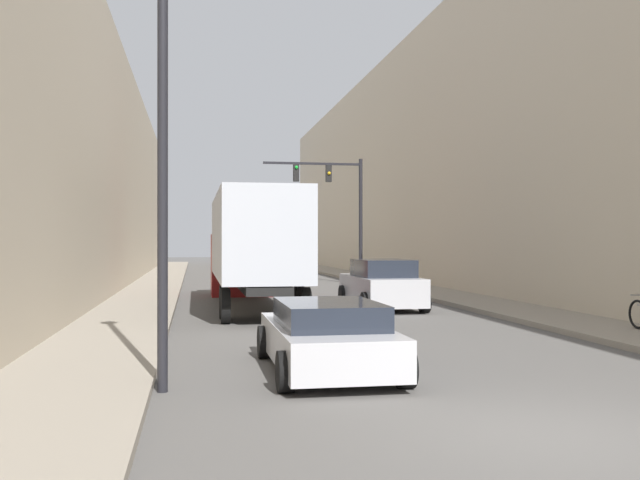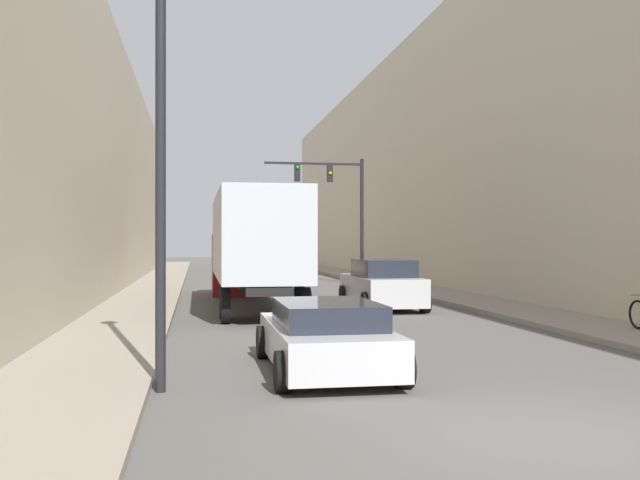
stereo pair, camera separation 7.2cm
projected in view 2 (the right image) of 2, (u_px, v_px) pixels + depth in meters
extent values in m
plane|color=#565451|center=(549.00, 436.00, 8.37)|extent=(200.00, 200.00, 0.00)
cube|color=gray|center=(385.00, 282.00, 38.97)|extent=(2.57, 80.00, 0.15)
cube|color=gray|center=(158.00, 285.00, 36.90)|extent=(2.57, 80.00, 0.15)
cube|color=beige|center=(459.00, 161.00, 39.72)|extent=(6.00, 80.00, 13.63)
cube|color=beige|center=(72.00, 177.00, 36.18)|extent=(6.00, 80.00, 11.18)
cube|color=#B2B7C1|center=(254.00, 236.00, 24.11)|extent=(2.56, 10.55, 2.76)
cube|color=black|center=(254.00, 281.00, 24.11)|extent=(1.28, 10.55, 0.24)
cube|color=maroon|center=(242.00, 265.00, 30.42)|extent=(2.56, 2.24, 2.61)
cylinder|color=black|center=(226.00, 306.00, 19.90)|extent=(0.25, 1.00, 1.00)
cylinder|color=black|center=(305.00, 305.00, 20.29)|extent=(0.25, 1.00, 1.00)
cylinder|color=black|center=(224.00, 302.00, 21.08)|extent=(0.25, 1.00, 1.00)
cylinder|color=black|center=(299.00, 301.00, 21.47)|extent=(0.25, 1.00, 1.00)
cylinder|color=black|center=(216.00, 284.00, 30.22)|extent=(0.25, 1.00, 1.00)
cylinder|color=black|center=(269.00, 283.00, 30.61)|extent=(0.25, 1.00, 1.00)
cube|color=#B7B7BC|center=(325.00, 343.00, 12.61)|extent=(1.88, 4.56, 0.65)
cube|color=#1E232D|center=(327.00, 314.00, 12.39)|extent=(1.66, 2.51, 0.42)
cylinder|color=black|center=(263.00, 342.00, 14.01)|extent=(0.25, 0.64, 0.64)
cylinder|color=black|center=(357.00, 340.00, 14.33)|extent=(0.25, 0.64, 0.64)
cylinder|color=black|center=(283.00, 372.00, 10.80)|extent=(0.25, 0.64, 0.64)
cylinder|color=black|center=(403.00, 368.00, 11.12)|extent=(0.25, 0.64, 0.64)
cube|color=#B7B7BC|center=(381.00, 289.00, 24.49)|extent=(1.94, 4.78, 0.91)
cube|color=#1E232D|center=(383.00, 268.00, 24.25)|extent=(1.70, 2.63, 0.58)
cylinder|color=black|center=(344.00, 295.00, 25.99)|extent=(0.25, 0.70, 0.70)
cylinder|color=black|center=(395.00, 294.00, 26.32)|extent=(0.25, 0.70, 0.70)
cylinder|color=black|center=(366.00, 303.00, 22.56)|extent=(0.25, 0.70, 0.70)
cylinder|color=black|center=(425.00, 302.00, 22.89)|extent=(0.25, 0.70, 0.70)
cylinder|color=black|center=(362.00, 222.00, 38.17)|extent=(0.20, 0.20, 6.74)
cube|color=black|center=(314.00, 164.00, 37.73)|extent=(5.25, 0.12, 0.12)
cube|color=black|center=(330.00, 173.00, 37.88)|extent=(0.30, 0.24, 0.90)
sphere|color=gold|center=(330.00, 173.00, 37.74)|extent=(0.18, 0.18, 0.18)
cube|color=black|center=(297.00, 173.00, 37.58)|extent=(0.30, 0.24, 0.90)
sphere|color=green|center=(298.00, 167.00, 37.44)|extent=(0.18, 0.18, 0.18)
cylinder|color=black|center=(161.00, 135.00, 10.86)|extent=(0.16, 0.16, 7.86)
torus|color=black|center=(638.00, 314.00, 17.44)|extent=(0.06, 0.72, 0.72)
cube|color=gray|center=(639.00, 295.00, 17.39)|extent=(0.44, 0.04, 0.04)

